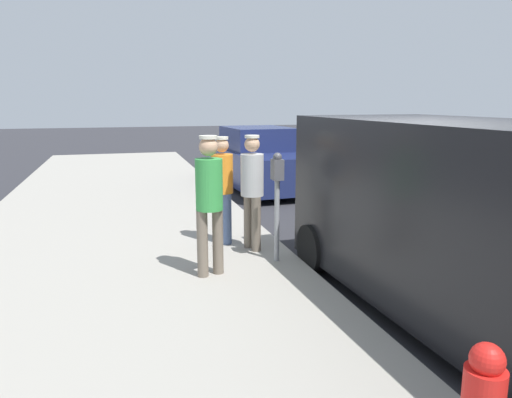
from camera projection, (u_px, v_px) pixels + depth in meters
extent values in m
plane|color=#2D2D33|center=(397.00, 284.00, 6.30)|extent=(80.00, 80.00, 0.00)
cube|color=#9E998E|center=(119.00, 310.00, 5.34)|extent=(5.00, 32.00, 0.15)
cylinder|color=gray|center=(277.00, 221.00, 6.66)|extent=(0.07, 0.07, 1.15)
cube|color=#4C4C51|center=(277.00, 170.00, 6.51)|extent=(0.14, 0.18, 0.28)
sphere|color=#47474C|center=(277.00, 157.00, 6.48)|extent=(0.12, 0.12, 0.12)
cylinder|color=#726656|center=(202.00, 244.00, 6.08)|extent=(0.14, 0.14, 0.86)
cylinder|color=#726656|center=(218.00, 241.00, 6.20)|extent=(0.14, 0.14, 0.86)
cylinder|color=green|center=(209.00, 184.00, 5.99)|extent=(0.34, 0.34, 0.64)
sphere|color=tan|center=(208.00, 147.00, 5.90)|extent=(0.23, 0.23, 0.23)
cylinder|color=silver|center=(208.00, 137.00, 5.87)|extent=(0.22, 0.22, 0.04)
cylinder|color=#4C608C|center=(218.00, 217.00, 7.64)|extent=(0.14, 0.14, 0.80)
cylinder|color=#4C608C|center=(227.00, 219.00, 7.48)|extent=(0.14, 0.14, 0.80)
cylinder|color=orange|center=(222.00, 174.00, 7.42)|extent=(0.34, 0.34, 0.60)
sphere|color=tan|center=(222.00, 145.00, 7.33)|extent=(0.22, 0.22, 0.22)
cylinder|color=silver|center=(222.00, 138.00, 7.31)|extent=(0.21, 0.21, 0.04)
cylinder|color=#726656|center=(248.00, 221.00, 7.32)|extent=(0.14, 0.14, 0.82)
cylinder|color=#726656|center=(256.00, 224.00, 7.13)|extent=(0.14, 0.14, 0.82)
cylinder|color=#B7B7B7|center=(252.00, 175.00, 7.08)|extent=(0.34, 0.34, 0.62)
sphere|color=tan|center=(252.00, 144.00, 6.99)|extent=(0.22, 0.22, 0.22)
cylinder|color=silver|center=(252.00, 137.00, 6.97)|extent=(0.21, 0.21, 0.04)
cube|color=black|center=(486.00, 220.00, 4.90)|extent=(2.20, 5.27, 1.96)
cylinder|color=black|center=(428.00, 237.00, 7.26)|extent=(0.25, 0.69, 0.68)
cylinder|color=black|center=(313.00, 249.00, 6.68)|extent=(0.25, 0.69, 0.68)
cube|color=navy|center=(260.00, 167.00, 12.98)|extent=(2.09, 4.50, 0.89)
cube|color=navy|center=(257.00, 138.00, 13.04)|extent=(1.72, 2.07, 0.60)
cylinder|color=black|center=(316.00, 186.00, 11.80)|extent=(0.26, 0.61, 0.60)
cylinder|color=black|center=(250.00, 190.00, 11.24)|extent=(0.26, 0.61, 0.60)
cylinder|color=black|center=(268.00, 168.00, 14.85)|extent=(0.26, 0.61, 0.60)
cylinder|color=black|center=(214.00, 171.00, 14.29)|extent=(0.26, 0.61, 0.60)
sphere|color=red|center=(487.00, 360.00, 2.74)|extent=(0.20, 0.20, 0.20)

